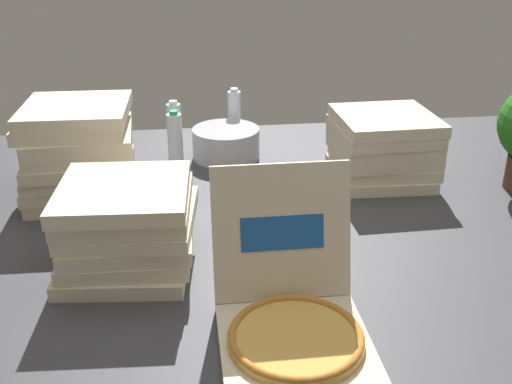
{
  "coord_description": "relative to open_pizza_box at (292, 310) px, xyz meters",
  "views": [
    {
      "loc": [
        -0.21,
        -1.68,
        0.97
      ],
      "look_at": [
        0.01,
        0.1,
        0.14
      ],
      "focal_mm": 42.16,
      "sensor_mm": 36.0,
      "label": 1
    }
  ],
  "objects": [
    {
      "name": "ground_plane",
      "position": [
        -0.03,
        0.46,
        -0.08
      ],
      "size": [
        3.2,
        2.4,
        0.02
      ],
      "primitive_type": "cube",
      "color": "#38383D"
    },
    {
      "name": "open_pizza_box",
      "position": [
        0.0,
        0.0,
        0.0
      ],
      "size": [
        0.37,
        0.47,
        0.38
      ],
      "color": "beige",
      "rests_on": "ground_plane"
    },
    {
      "name": "pizza_stack_right_mid",
      "position": [
        -0.42,
        0.39,
        0.06
      ],
      "size": [
        0.43,
        0.42,
        0.27
      ],
      "color": "beige",
      "rests_on": "ground_plane"
    },
    {
      "name": "pizza_stack_left_far",
      "position": [
        0.53,
        0.94,
        0.06
      ],
      "size": [
        0.39,
        0.39,
        0.27
      ],
      "color": "beige",
      "rests_on": "ground_plane"
    },
    {
      "name": "pizza_stack_left_mid",
      "position": [
        -0.63,
        0.91,
        0.1
      ],
      "size": [
        0.41,
        0.4,
        0.36
      ],
      "color": "beige",
      "rests_on": "ground_plane"
    },
    {
      "name": "ice_bucket",
      "position": [
        -0.07,
        1.25,
        -0.01
      ],
      "size": [
        0.29,
        0.29,
        0.13
      ],
      "primitive_type": "cylinder",
      "color": "#B7BABF",
      "rests_on": "ground_plane"
    },
    {
      "name": "water_bottle_0",
      "position": [
        -0.28,
        1.27,
        0.05
      ],
      "size": [
        0.06,
        0.06,
        0.25
      ],
      "color": "silver",
      "rests_on": "ground_plane"
    },
    {
      "name": "water_bottle_1",
      "position": [
        -0.28,
        1.13,
        0.05
      ],
      "size": [
        0.06,
        0.06,
        0.25
      ],
      "color": "white",
      "rests_on": "ground_plane"
    },
    {
      "name": "water_bottle_2",
      "position": [
        -0.01,
        1.44,
        0.05
      ],
      "size": [
        0.06,
        0.06,
        0.25
      ],
      "color": "white",
      "rests_on": "ground_plane"
    }
  ]
}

